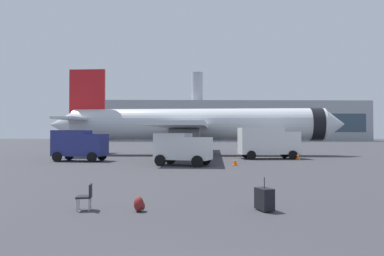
% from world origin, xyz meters
% --- Properties ---
extents(airplane_at_gate, '(35.77, 32.30, 10.50)m').
position_xyz_m(airplane_at_gate, '(1.28, 38.04, 3.66)').
color(airplane_at_gate, silver).
rests_on(airplane_at_gate, ground).
extents(service_truck, '(5.10, 3.20, 2.90)m').
position_xyz_m(service_truck, '(-9.84, 28.89, 1.61)').
color(service_truck, navy).
rests_on(service_truck, ground).
extents(fuel_truck, '(6.11, 2.97, 3.20)m').
position_xyz_m(fuel_truck, '(8.62, 31.70, 1.77)').
color(fuel_truck, white).
rests_on(fuel_truck, ground).
extents(cargo_van, '(4.82, 3.56, 2.60)m').
position_xyz_m(cargo_van, '(-0.15, 23.85, 1.45)').
color(cargo_van, white).
rests_on(cargo_van, ground).
extents(safety_cone_near, '(0.44, 0.44, 0.72)m').
position_xyz_m(safety_cone_near, '(2.64, 47.17, 0.35)').
color(safety_cone_near, '#F2590C').
rests_on(safety_cone_near, ground).
extents(safety_cone_mid, '(0.44, 0.44, 0.78)m').
position_xyz_m(safety_cone_mid, '(11.22, 30.09, 0.38)').
color(safety_cone_mid, '#F2590C').
rests_on(safety_cone_mid, ground).
extents(safety_cone_far, '(0.44, 0.44, 0.67)m').
position_xyz_m(safety_cone_far, '(4.12, 24.00, 0.33)').
color(safety_cone_far, '#F2590C').
rests_on(safety_cone_far, ground).
extents(rolling_suitcase, '(0.59, 0.74, 1.10)m').
position_xyz_m(rolling_suitcase, '(2.63, 6.89, 0.39)').
color(rolling_suitcase, black).
rests_on(rolling_suitcase, ground).
extents(traveller_backpack, '(0.36, 0.40, 0.48)m').
position_xyz_m(traveller_backpack, '(-1.46, 6.88, 0.23)').
color(traveller_backpack, maroon).
rests_on(traveller_backpack, ground).
extents(gate_chair, '(0.54, 0.54, 0.86)m').
position_xyz_m(gate_chair, '(-3.23, 7.11, 0.50)').
color(gate_chair, black).
rests_on(gate_chair, ground).
extents(terminal_building, '(109.48, 22.46, 27.02)m').
position_xyz_m(terminal_building, '(14.74, 135.44, 7.60)').
color(terminal_building, '#9EA3AD').
rests_on(terminal_building, ground).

